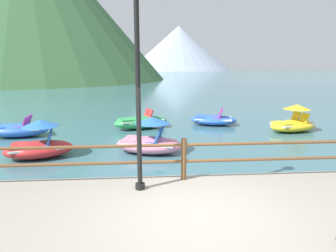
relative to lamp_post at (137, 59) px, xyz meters
name	(u,v)px	position (x,y,z in m)	size (l,w,h in m)	color
ground_plane	(151,84)	(0.97, 38.89, -3.03)	(200.00, 200.00, 0.00)	#3D6B75
dock_railing	(184,154)	(0.97, 0.44, -2.05)	(23.92, 0.12, 0.95)	brown
lamp_post	(137,59)	(0.00, 0.00, 0.00)	(0.28, 0.28, 4.40)	black
pedal_boat_0	(149,141)	(0.25, 3.81, -2.62)	(2.51, 1.75, 1.25)	pink
pedal_boat_1	(294,123)	(6.75, 6.56, -2.65)	(2.62, 1.85, 1.21)	yellow
pedal_boat_2	(39,145)	(-3.30, 3.57, -2.62)	(2.35, 1.72, 1.24)	red
pedal_boat_4	(213,120)	(3.48, 8.27, -2.78)	(2.54, 1.88, 0.83)	blue
pedal_boat_5	(19,130)	(-5.15, 6.47, -2.75)	(2.43, 1.34, 0.87)	blue
pedal_boat_6	(141,122)	(-0.11, 7.66, -2.73)	(2.82, 1.92, 0.90)	green
cliff_headland	(39,6)	(-20.25, 55.45, 11.10)	(51.34, 51.34, 30.12)	#386038
distant_peak	(179,48)	(17.39, 146.64, 8.12)	(52.01, 52.01, 22.30)	#93A3B7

